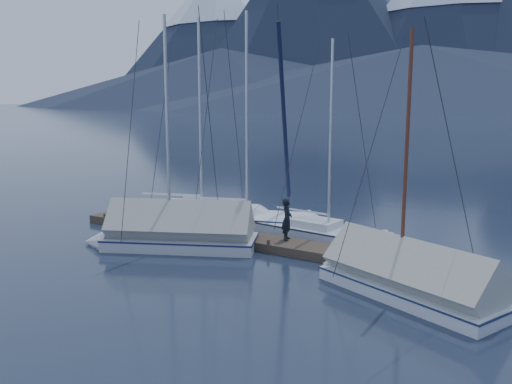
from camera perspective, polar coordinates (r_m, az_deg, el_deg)
ground at (r=20.48m, az=-3.00°, el=-6.89°), size 1000.00×1000.00×0.00m
dock at (r=22.05m, az=-0.00°, el=-5.36°), size 18.00×1.50×0.54m
mooring_posts at (r=22.25m, az=-1.09°, el=-4.58°), size 15.12×1.52×0.35m
sailboat_open_left at (r=26.63m, az=-4.57°, el=-2.56°), size 8.28×4.81×10.57m
sailboat_open_mid at (r=25.38m, az=0.29°, el=-3.15°), size 8.37×4.74×10.67m
sailboat_open_right at (r=23.11m, az=8.65°, el=-4.63°), size 7.03×2.94×9.08m
sailboat_covered_near at (r=17.33m, az=14.59°, el=-8.84°), size 6.97×4.38×8.71m
sailboat_covered_far at (r=21.95m, az=-9.36°, el=-4.56°), size 7.27×4.86×9.87m
person at (r=21.43m, az=3.28°, el=-2.88°), size 0.57×0.71×1.67m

